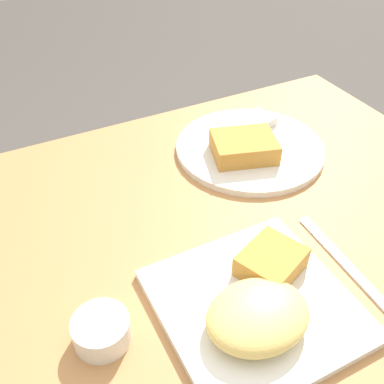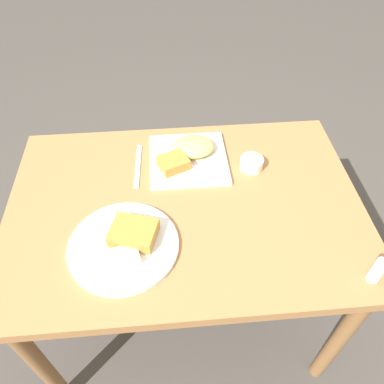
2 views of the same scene
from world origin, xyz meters
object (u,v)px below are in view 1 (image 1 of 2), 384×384
Objects in this scene: sauce_ramekin at (101,330)px; butter_knife at (342,260)px; plate_oval_far at (248,146)px; plate_square_near at (258,303)px.

sauce_ramekin reaches higher than butter_knife.
sauce_ramekin is at bearing -145.11° from plate_oval_far.
plate_square_near is 3.38× the size of sauce_ramekin.
plate_oval_far is at bearing 59.44° from plate_square_near.
plate_square_near reaches higher than sauce_ramekin.
butter_knife is at bearing 6.14° from plate_square_near.
plate_square_near is at bearing -120.56° from plate_oval_far.
plate_square_near is 1.25× the size of butter_knife.
plate_oval_far is 3.99× the size of sauce_ramekin.
plate_oval_far is 1.48× the size of butter_knife.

